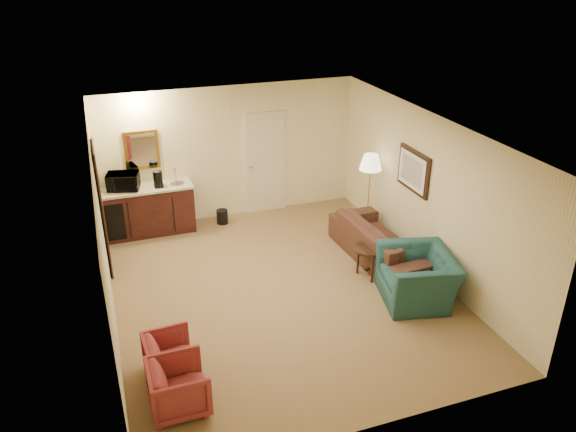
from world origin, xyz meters
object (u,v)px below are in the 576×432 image
wetbar_cabinet (150,210)px  microwave (123,180)px  waste_bin (222,217)px  rose_chair_far (179,385)px  teal_armchair (418,270)px  sofa (383,237)px  rose_chair_near (171,355)px  coffee_table (378,259)px  coffee_maker (158,179)px  floor_lamp (369,194)px

wetbar_cabinet → microwave: bearing=174.8°
wetbar_cabinet → waste_bin: wetbar_cabinet is taller
rose_chair_far → teal_armchair: bearing=-74.2°
sofa → waste_bin: size_ratio=8.47×
rose_chair_near → waste_bin: (1.60, 4.04, -0.18)m
wetbar_cabinet → coffee_table: 4.32m
wetbar_cabinet → teal_armchair: size_ratio=1.41×
microwave → coffee_maker: 0.62m
teal_armchair → microwave: (-3.94, 3.66, 0.60)m
sofa → floor_lamp: size_ratio=1.51×
rose_chair_far → waste_bin: rose_chair_far is taller
wetbar_cabinet → rose_chair_near: 4.12m
sofa → coffee_table: sofa is taller
rose_chair_far → microwave: (-0.16, 4.74, 0.77)m
sofa → waste_bin: sofa is taller
rose_chair_far → waste_bin: size_ratio=2.47×
wetbar_cabinet → coffee_table: bearing=-39.4°
waste_bin → rose_chair_far: bearing=-109.1°
teal_armchair → coffee_table: 0.94m
teal_armchair → coffee_maker: size_ratio=3.76×
teal_armchair → rose_chair_near: bearing=-70.0°
wetbar_cabinet → sofa: bearing=-33.7°
sofa → coffee_table: (-0.26, -0.34, -0.21)m
wetbar_cabinet → floor_lamp: size_ratio=1.06×
wetbar_cabinet → waste_bin: bearing=-3.0°
teal_armchair → floor_lamp: (0.32, 2.30, 0.26)m
coffee_maker → teal_armchair: bearing=-28.9°
rose_chair_near → coffee_table: rose_chair_near is taller
wetbar_cabinet → teal_armchair: teal_armchair is taller
teal_armchair → coffee_maker: (-3.33, 3.56, 0.57)m
waste_bin → coffee_maker: bearing=179.6°
sofa → coffee_maker: (-3.39, 2.34, 0.62)m
rose_chair_far → wetbar_cabinet: bearing=-3.2°
sofa → coffee_maker: coffee_maker is taller
rose_chair_near → coffee_maker: bearing=-10.1°
rose_chair_near → rose_chair_far: (0.00, -0.59, 0.03)m
wetbar_cabinet → coffee_maker: size_ratio=5.30×
coffee_maker → sofa: bearing=-16.6°
sofa → floor_lamp: bearing=-16.1°
rose_chair_far → microwave: 4.80m
sofa → waste_bin: (-2.25, 2.34, -0.32)m
coffee_table → waste_bin: 3.33m
sofa → rose_chair_near: sofa is taller
teal_armchair → rose_chair_near: 3.82m
rose_chair_near → wetbar_cabinet: bearing=-7.2°
floor_lamp → rose_chair_near: bearing=-145.7°
wetbar_cabinet → microwave: microwave is taller
teal_armchair → rose_chair_far: 3.94m
wetbar_cabinet → waste_bin: 1.39m
wetbar_cabinet → sofa: wetbar_cabinet is taller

